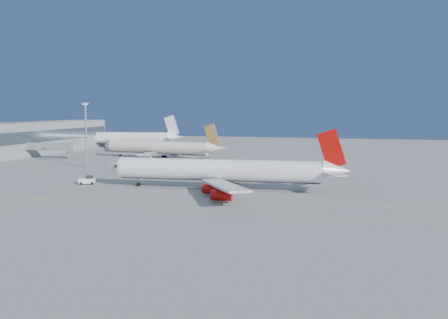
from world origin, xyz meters
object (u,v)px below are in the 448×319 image
Objects in this scene: airliner_virgin at (223,171)px; airliner_etihad at (160,148)px; airliner_third at (122,138)px; light_mast at (86,129)px; pushback_tug at (88,180)px.

airliner_etihad is at bearing 120.42° from airliner_virgin.
airliner_virgin is 1.00× the size of airliner_third.
airliner_virgin is at bearing -60.26° from airliner_third.
airliner_third is at bearing 108.92° from light_mast.
light_mast reaches higher than airliner_virgin.
airliner_etihad is 64.49m from airliner_third.
airliner_third reaches higher than pushback_tug.
pushback_tug is at bearing -74.18° from airliner_etihad.
airliner_third is 91.77m from light_mast.
airliner_third is (-90.39, 119.43, 0.43)m from airliner_virgin.
airliner_virgin is at bearing -28.50° from light_mast.
light_mast is at bearing 99.31° from pushback_tug.
airliner_third is 2.82× the size of light_mast.
airliner_etihad reaches higher than pushback_tug.
light_mast is (-60.77, 33.00, 8.98)m from airliner_virgin.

